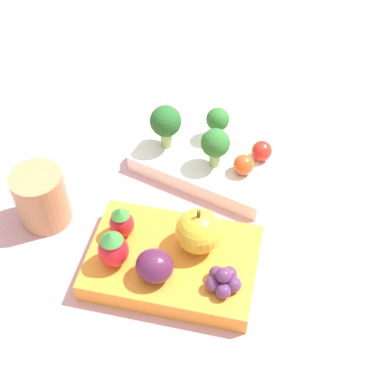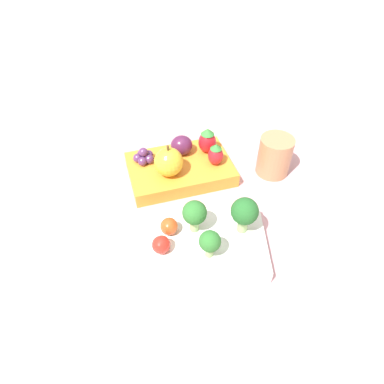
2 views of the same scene
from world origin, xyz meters
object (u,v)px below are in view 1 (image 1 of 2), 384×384
Objects in this scene: broccoli_floret_0 at (217,145)px; broccoli_floret_2 at (218,120)px; strawberry_0 at (113,249)px; apple at (198,231)px; strawberry_1 at (121,222)px; drinking_cup at (41,198)px; bento_box_savoury at (211,158)px; cherry_tomato_0 at (262,151)px; grape_cluster at (223,280)px; plum at (155,266)px; broccoli_floret_1 at (166,123)px; cherry_tomato_1 at (244,165)px; bento_box_fruit at (169,261)px.

broccoli_floret_0 reaches higher than broccoli_floret_2.
apple is at bearing 32.95° from strawberry_0.
strawberry_1 is (-0.05, -0.19, -0.01)m from broccoli_floret_2.
broccoli_floret_0 is at bearing 37.32° from drinking_cup.
bento_box_savoury is 0.07m from cherry_tomato_0.
apple reaches higher than grape_cluster.
drinking_cup is (-0.12, 0.05, -0.01)m from strawberry_0.
broccoli_floret_2 is 0.23m from strawberry_0.
bento_box_savoury is at bearing 90.64° from plum.
cherry_tomato_0 is at bearing 55.94° from strawberry_1.
broccoli_floret_1 is 0.21m from plum.
broccoli_floret_0 reaches higher than strawberry_0.
grape_cluster reaches higher than cherry_tomato_0.
bento_box_savoury is at bearing 43.50° from drinking_cup.
broccoli_floret_1 reaches higher than grape_cluster.
cherry_tomato_0 is (0.07, -0.02, -0.02)m from broccoli_floret_2.
strawberry_0 is (-0.06, -0.18, -0.01)m from broccoli_floret_0.
plum is (0.00, -0.23, -0.01)m from broccoli_floret_2.
apple is at bearing -97.04° from cherry_tomato_1.
bento_box_fruit is at bearing -68.28° from broccoli_floret_1.
apple reaches higher than strawberry_0.
broccoli_floret_1 reaches higher than cherry_tomato_1.
bento_box_fruit is 0.16m from cherry_tomato_1.
bento_box_fruit is at bearing 83.56° from plum.
strawberry_0 reaches higher than bento_box_savoury.
drinking_cup is at bearing -147.88° from cherry_tomato_1.
plum is at bearing -35.82° from strawberry_1.
cherry_tomato_0 is (0.12, 0.02, -0.03)m from broccoli_floret_1.
broccoli_floret_0 is 1.19× the size of broccoli_floret_2.
broccoli_floret_2 is 1.16× the size of plum.
broccoli_floret_2 reaches higher than bento_box_fruit.
broccoli_floret_1 reaches higher than cherry_tomato_0.
strawberry_0 is (-0.05, -0.20, 0.04)m from bento_box_savoury.
grape_cluster is (0.07, -0.19, 0.03)m from bento_box_savoury.
drinking_cup reaches higher than grape_cluster.
broccoli_floret_2 is at bearing 163.62° from cherry_tomato_0.
broccoli_floret_0 is at bearing -149.26° from cherry_tomato_0.
cherry_tomato_1 is (-0.02, -0.03, -0.00)m from cherry_tomato_0.
cherry_tomato_1 is at bearing 62.33° from strawberry_0.
bento_box_savoury is 0.22m from drinking_cup.
strawberry_1 is 1.05× the size of plum.
broccoli_floret_0 is 0.93× the size of apple.
plum reaches higher than cherry_tomato_0.
apple is 1.56× the size of grape_cluster.
drinking_cup is at bearing -144.08° from cherry_tomato_0.
cherry_tomato_1 is 0.17m from grape_cluster.
bento_box_fruit is at bearing -88.11° from bento_box_savoury.
broccoli_floret_2 is 0.23m from plum.
bento_box_savoury is 0.21m from plum.
grape_cluster is at bearing -70.37° from broccoli_floret_0.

